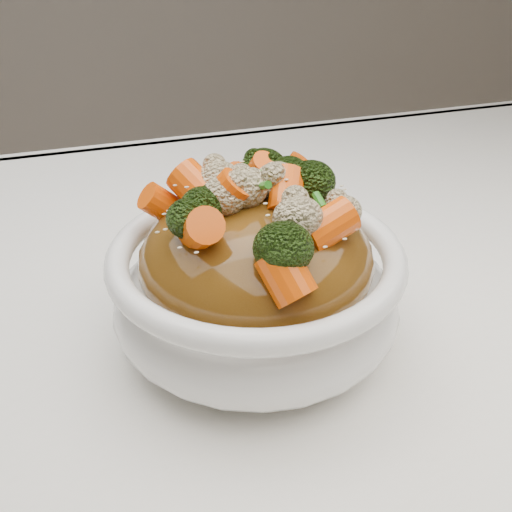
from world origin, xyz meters
name	(u,v)px	position (x,y,z in m)	size (l,w,h in m)	color
tablecloth	(307,342)	(0.00, 0.00, 0.73)	(1.20, 0.80, 0.04)	white
bowl	(256,293)	(-0.04, -0.01, 0.79)	(0.19, 0.19, 0.08)	white
sauce_base	(256,259)	(-0.04, -0.01, 0.81)	(0.15, 0.15, 0.08)	#5B370F
carrots	(256,181)	(-0.04, -0.01, 0.87)	(0.15, 0.15, 0.04)	#F75708
broccoli	(256,183)	(-0.04, -0.01, 0.87)	(0.15, 0.15, 0.04)	black
cauliflower	(256,185)	(-0.04, -0.01, 0.87)	(0.15, 0.15, 0.03)	#CDBA8C
scallions	(256,180)	(-0.04, -0.01, 0.87)	(0.11, 0.11, 0.02)	#28781B
sesame_seeds	(256,180)	(-0.04, -0.01, 0.87)	(0.14, 0.14, 0.01)	beige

